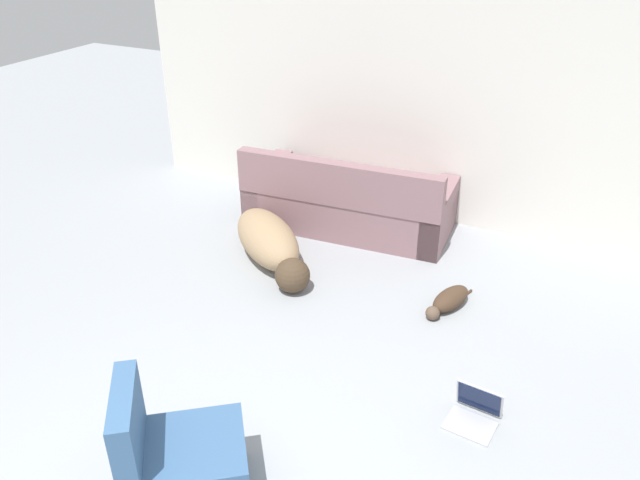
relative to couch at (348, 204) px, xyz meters
The scene contains 6 objects.
wall_back 1.37m from the couch, 39.07° to the left, with size 6.91×0.06×2.50m.
couch is the anchor object (origin of this frame).
dog 1.05m from the couch, 110.86° to the right, with size 1.35×1.16×0.42m.
cat 1.70m from the couch, 35.95° to the right, with size 0.33×0.63×0.17m.
laptop_open 2.88m from the couch, 49.09° to the right, with size 0.34×0.33×0.25m.
side_chair 3.57m from the couch, 81.65° to the right, with size 0.86×0.83×0.84m.
Camera 1 is at (1.56, -1.40, 3.08)m, focal length 35.00 mm.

